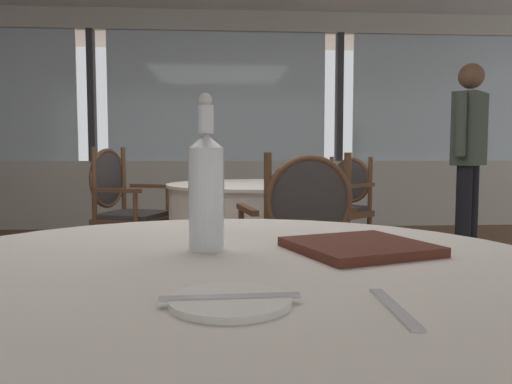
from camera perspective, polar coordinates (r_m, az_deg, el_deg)
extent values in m
plane|color=brown|center=(2.80, -4.76, -15.30)|extent=(13.03, 13.03, 0.00)
cube|color=beige|center=(6.42, -4.34, -0.24)|extent=(9.95, 0.12, 0.85)
cube|color=beige|center=(6.60, -4.46, 18.86)|extent=(9.95, 0.12, 0.25)
cube|color=silver|center=(6.46, -4.40, 10.76)|extent=(2.74, 0.02, 1.62)
cube|color=#333338|center=(6.63, -18.23, 10.38)|extent=(0.08, 0.14, 1.62)
cube|color=silver|center=(7.15, 21.85, 9.84)|extent=(2.74, 0.02, 1.62)
cube|color=#333338|center=(6.61, 9.46, 10.56)|extent=(0.08, 0.14, 1.62)
cylinder|color=white|center=(0.93, -3.71, -9.15)|extent=(1.37, 1.37, 0.02)
cylinder|color=white|center=(0.71, -2.96, -12.29)|extent=(0.17, 0.17, 0.01)
cube|color=silver|center=(0.71, -2.96, -11.89)|extent=(0.20, 0.02, 0.00)
cube|color=silver|center=(0.71, 15.48, -12.61)|extent=(0.02, 0.18, 0.00)
cylinder|color=white|center=(1.08, -5.69, -0.82)|extent=(0.08, 0.08, 0.22)
cone|color=white|center=(1.08, -5.74, 5.83)|extent=(0.08, 0.08, 0.03)
cylinder|color=white|center=(1.08, -5.75, 8.22)|extent=(0.03, 0.03, 0.06)
sphere|color=silver|center=(1.08, -5.77, 10.44)|extent=(0.03, 0.03, 0.03)
cube|color=#512319|center=(1.09, 11.66, -6.13)|extent=(0.33, 0.33, 0.02)
cylinder|color=white|center=(3.48, -0.34, 0.81)|extent=(1.20, 1.20, 0.02)
cylinder|color=white|center=(3.52, -0.33, -5.16)|extent=(1.17, 1.17, 0.72)
cube|color=brown|center=(3.88, -13.78, -3.17)|extent=(0.59, 0.59, 0.05)
cube|color=#383333|center=(3.88, -13.79, -2.54)|extent=(0.54, 0.54, 0.04)
cylinder|color=brown|center=(4.00, -9.78, -6.26)|extent=(0.04, 0.04, 0.41)
cylinder|color=brown|center=(3.65, -12.56, -7.32)|extent=(0.04, 0.04, 0.41)
cylinder|color=brown|center=(4.19, -14.72, -5.85)|extent=(0.04, 0.04, 0.41)
cylinder|color=brown|center=(3.86, -17.80, -6.80)|extent=(0.04, 0.04, 0.41)
cylinder|color=brown|center=(4.13, -14.86, 1.28)|extent=(0.04, 0.04, 0.53)
cylinder|color=brown|center=(3.80, -17.99, 0.95)|extent=(0.04, 0.04, 0.53)
ellipsoid|color=#383333|center=(3.97, -16.55, 1.51)|extent=(0.18, 0.38, 0.44)
torus|color=brown|center=(3.97, -16.55, 1.51)|extent=(0.19, 0.44, 0.45)
cube|color=brown|center=(4.07, -11.83, 0.67)|extent=(0.36, 0.16, 0.03)
cylinder|color=brown|center=(4.01, -10.03, -0.93)|extent=(0.03, 0.03, 0.22)
cube|color=brown|center=(3.64, -15.55, 0.17)|extent=(0.36, 0.16, 0.03)
cylinder|color=brown|center=(3.57, -13.60, -1.64)|extent=(0.03, 0.03, 0.22)
cube|color=brown|center=(2.62, 4.45, -7.23)|extent=(0.53, 0.53, 0.05)
cube|color=#383333|center=(2.61, 4.45, -6.30)|extent=(0.49, 0.49, 0.04)
cylinder|color=brown|center=(2.81, -0.83, -11.05)|extent=(0.04, 0.04, 0.39)
cylinder|color=brown|center=(2.92, 6.98, -10.47)|extent=(0.04, 0.04, 0.39)
cylinder|color=brown|center=(2.44, 1.32, -13.48)|extent=(0.04, 0.04, 0.39)
cylinder|color=brown|center=(2.56, 10.20, -12.63)|extent=(0.04, 0.04, 0.39)
cylinder|color=brown|center=(2.33, 1.34, -1.72)|extent=(0.04, 0.04, 0.51)
cylinder|color=brown|center=(2.47, 10.36, -1.46)|extent=(0.04, 0.04, 0.51)
ellipsoid|color=#383333|center=(2.37, 6.10, -1.02)|extent=(0.39, 0.11, 0.43)
torus|color=brown|center=(2.37, 6.10, -1.02)|extent=(0.44, 0.11, 0.44)
cube|color=brown|center=(2.54, -1.04, -2.00)|extent=(0.10, 0.37, 0.03)
cylinder|color=brown|center=(2.69, -1.69, -4.00)|extent=(0.03, 0.03, 0.22)
cube|color=brown|center=(2.69, 9.42, -1.69)|extent=(0.10, 0.37, 0.03)
cylinder|color=brown|center=(2.83, 8.27, -3.62)|extent=(0.03, 0.03, 0.22)
cube|color=brown|center=(4.21, 9.05, -2.42)|extent=(0.65, 0.65, 0.05)
cube|color=#383333|center=(4.20, 9.05, -1.84)|extent=(0.60, 0.60, 0.04)
cylinder|color=brown|center=(3.97, 9.55, -6.30)|extent=(0.04, 0.04, 0.42)
cylinder|color=brown|center=(4.21, 5.17, -5.62)|extent=(0.04, 0.04, 0.42)
cylinder|color=brown|center=(4.29, 12.77, -5.54)|extent=(0.04, 0.04, 0.42)
cylinder|color=brown|center=(4.52, 8.53, -4.97)|extent=(0.04, 0.04, 0.42)
cylinder|color=brown|center=(4.23, 12.88, 0.91)|extent=(0.04, 0.04, 0.44)
cylinder|color=brown|center=(4.46, 8.60, 1.15)|extent=(0.04, 0.04, 0.44)
ellipsoid|color=#383333|center=(4.36, 10.80, 1.34)|extent=(0.29, 0.33, 0.37)
torus|color=brown|center=(4.36, 10.80, 1.34)|extent=(0.27, 0.32, 0.39)
cube|color=brown|center=(4.02, 11.75, 0.74)|extent=(0.31, 0.26, 0.03)
cylinder|color=brown|center=(3.92, 10.55, -0.96)|extent=(0.03, 0.03, 0.22)
cube|color=brown|center=(4.32, 6.29, 1.05)|extent=(0.31, 0.26, 0.03)
cylinder|color=brown|center=(4.23, 5.05, -0.51)|extent=(0.03, 0.03, 0.22)
cylinder|color=black|center=(4.70, 22.56, -2.32)|extent=(0.13, 0.13, 0.84)
cylinder|color=black|center=(4.87, 23.24, -2.11)|extent=(0.13, 0.13, 0.84)
cube|color=#424C42|center=(4.76, 23.17, 6.62)|extent=(0.40, 0.40, 0.63)
sphere|color=brown|center=(4.81, 23.34, 12.03)|extent=(0.22, 0.22, 0.22)
cylinder|color=#424C42|center=(4.56, 22.32, 7.15)|extent=(0.09, 0.09, 0.54)
cylinder|color=#424C42|center=(4.97, 23.98, 6.85)|extent=(0.09, 0.09, 0.54)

